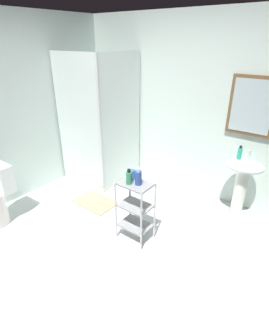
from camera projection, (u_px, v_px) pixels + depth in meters
ground_plane at (107, 250)px, 3.03m from camera, size 4.20×4.20×0.02m
wall_back at (193, 109)px, 3.79m from camera, size 4.20×0.14×2.50m
shower_stall at (102, 153)px, 4.37m from camera, size 0.92×0.92×2.00m
pedestal_sink at (242, 178)px, 3.35m from camera, size 0.46×0.37×0.81m
sink_faucet at (249, 154)px, 3.31m from camera, size 0.03×0.03×0.10m
storage_cart at (135, 207)px, 3.03m from camera, size 0.38×0.28×0.74m
hand_soap_bottle at (240, 153)px, 3.28m from camera, size 0.06×0.06×0.17m
shampoo_bottle_blue at (138, 177)px, 2.84m from camera, size 0.07×0.07×0.19m
body_wash_bottle_green at (129, 178)px, 2.85m from camera, size 0.07×0.07×0.17m
rinse_cup at (132, 174)px, 2.97m from camera, size 0.07×0.07×0.11m
bath_mat at (95, 202)px, 3.89m from camera, size 0.60×0.40×0.02m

